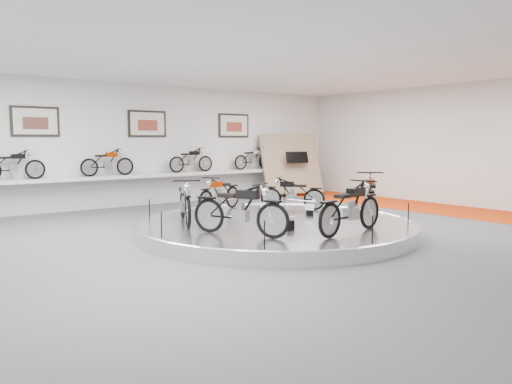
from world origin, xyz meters
TOP-DOWN VIEW (x-y plane):
  - floor at (0.00, 0.00)m, footprint 16.00×16.00m
  - ceiling at (0.00, 0.00)m, footprint 16.00×16.00m
  - wall_back at (0.00, 7.00)m, footprint 16.00×0.00m
  - wall_right at (8.00, 0.00)m, footprint 0.00×14.00m
  - orange_carpet_strip at (6.80, 0.00)m, footprint 2.40×12.60m
  - dado_band at (0.00, 6.98)m, footprint 15.68×0.04m
  - display_platform at (0.00, 0.30)m, footprint 6.40×6.40m
  - platform_rim at (0.00, 0.30)m, footprint 6.40×6.40m
  - shelf at (0.00, 6.70)m, footprint 11.00×0.55m
  - poster_left at (-3.50, 6.96)m, footprint 1.35×0.06m
  - poster_center at (0.00, 6.96)m, footprint 1.35×0.06m
  - poster_right at (3.50, 6.96)m, footprint 1.35×0.06m
  - display_panel at (5.60, 6.10)m, footprint 2.56×1.52m
  - shelf_bike_a at (-4.20, 6.70)m, footprint 1.22×0.43m
  - shelf_bike_b at (-1.50, 6.70)m, footprint 1.22×0.43m
  - shelf_bike_c at (1.50, 6.70)m, footprint 1.22×0.43m
  - shelf_bike_d at (4.20, 6.70)m, footprint 1.22×0.43m
  - bike_a at (1.60, 1.52)m, footprint 1.31×1.51m
  - bike_b at (-0.07, 2.54)m, footprint 1.65×1.09m
  - bike_c at (-1.78, 1.34)m, footprint 1.26×1.82m
  - bike_d at (-1.66, -0.60)m, footprint 1.34×1.89m
  - bike_e at (0.23, -1.78)m, footprint 1.87×0.90m
  - bike_f at (2.01, -0.79)m, footprint 1.84×1.73m

SIDE VIEW (x-z plane):
  - floor at x=0.00m, z-range 0.00..0.00m
  - orange_carpet_strip at x=6.80m, z-range 0.00..0.01m
  - display_platform at x=0.00m, z-range 0.00..0.30m
  - platform_rim at x=0.00m, z-range 0.22..0.32m
  - dado_band at x=0.00m, z-range 0.00..1.10m
  - bike_a at x=1.60m, z-range 0.30..1.18m
  - bike_b at x=-0.07m, z-range 0.30..1.22m
  - bike_c at x=-1.78m, z-range 0.30..1.31m
  - bike_d at x=-1.66m, z-range 0.30..1.36m
  - bike_e at x=0.23m, z-range 0.30..1.36m
  - bike_f at x=2.01m, z-range 0.30..1.40m
  - shelf at x=0.00m, z-range 0.95..1.05m
  - display_panel at x=5.60m, z-range 0.10..2.40m
  - shelf_bike_a at x=-4.20m, z-range 1.05..1.78m
  - shelf_bike_b at x=-1.50m, z-range 1.05..1.78m
  - shelf_bike_c at x=1.50m, z-range 1.05..1.78m
  - shelf_bike_d at x=4.20m, z-range 1.05..1.78m
  - wall_back at x=0.00m, z-range -6.00..10.00m
  - wall_right at x=8.00m, z-range -5.00..9.00m
  - poster_left at x=-3.50m, z-range 2.26..3.14m
  - poster_center at x=0.00m, z-range 2.26..3.14m
  - poster_right at x=3.50m, z-range 2.26..3.14m
  - ceiling at x=0.00m, z-range 4.00..4.00m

